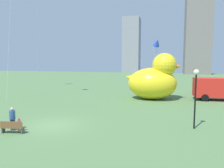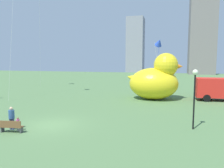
{
  "view_description": "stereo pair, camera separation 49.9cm",
  "coord_description": "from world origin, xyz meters",
  "px_view_note": "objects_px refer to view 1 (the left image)",
  "views": [
    {
      "loc": [
        8.42,
        -15.78,
        5.28
      ],
      "look_at": [
        3.55,
        5.63,
        2.79
      ],
      "focal_mm": 35.65,
      "sensor_mm": 36.0,
      "label": 1
    },
    {
      "loc": [
        8.91,
        -15.66,
        5.28
      ],
      "look_at": [
        3.55,
        5.63,
        2.79
      ],
      "focal_mm": 35.65,
      "sensor_mm": 36.0,
      "label": 2
    }
  ],
  "objects_px": {
    "person_adult": "(12,118)",
    "lamppost": "(196,86)",
    "park_bench": "(12,127)",
    "person_child": "(19,124)",
    "kite_blue": "(157,43)",
    "giant_inflatable_duck": "(154,80)",
    "box_truck": "(215,89)"
  },
  "relations": [
    {
      "from": "giant_inflatable_duck",
      "to": "kite_blue",
      "type": "xyz_separation_m",
      "value": [
        0.05,
        6.53,
        5.25
      ]
    },
    {
      "from": "park_bench",
      "to": "person_child",
      "type": "relative_size",
      "value": 1.64
    },
    {
      "from": "person_adult",
      "to": "park_bench",
      "type": "bearing_deg",
      "value": -55.65
    },
    {
      "from": "person_adult",
      "to": "person_child",
      "type": "bearing_deg",
      "value": -14.4
    },
    {
      "from": "person_child",
      "to": "giant_inflatable_duck",
      "type": "relative_size",
      "value": 0.14
    },
    {
      "from": "person_child",
      "to": "person_adult",
      "type": "bearing_deg",
      "value": 165.6
    },
    {
      "from": "lamppost",
      "to": "kite_blue",
      "type": "xyz_separation_m",
      "value": [
        -3.42,
        18.51,
        4.56
      ]
    },
    {
      "from": "person_adult",
      "to": "kite_blue",
      "type": "relative_size",
      "value": 0.2
    },
    {
      "from": "park_bench",
      "to": "person_child",
      "type": "bearing_deg",
      "value": 64.82
    },
    {
      "from": "person_adult",
      "to": "box_truck",
      "type": "bearing_deg",
      "value": 43.25
    },
    {
      "from": "giant_inflatable_duck",
      "to": "lamppost",
      "type": "relative_size",
      "value": 1.61
    },
    {
      "from": "person_child",
      "to": "kite_blue",
      "type": "distance_m",
      "value": 24.97
    },
    {
      "from": "giant_inflatable_duck",
      "to": "person_adult",
      "type": "bearing_deg",
      "value": -122.29
    },
    {
      "from": "park_bench",
      "to": "kite_blue",
      "type": "distance_m",
      "value": 25.49
    },
    {
      "from": "person_adult",
      "to": "box_truck",
      "type": "relative_size",
      "value": 0.31
    },
    {
      "from": "kite_blue",
      "to": "lamppost",
      "type": "bearing_deg",
      "value": -79.52
    },
    {
      "from": "person_adult",
      "to": "kite_blue",
      "type": "distance_m",
      "value": 24.95
    },
    {
      "from": "person_adult",
      "to": "lamppost",
      "type": "bearing_deg",
      "value": 14.44
    },
    {
      "from": "giant_inflatable_duck",
      "to": "box_truck",
      "type": "relative_size",
      "value": 1.29
    },
    {
      "from": "park_bench",
      "to": "kite_blue",
      "type": "height_order",
      "value": "kite_blue"
    },
    {
      "from": "park_bench",
      "to": "kite_blue",
      "type": "relative_size",
      "value": 0.19
    },
    {
      "from": "person_adult",
      "to": "kite_blue",
      "type": "height_order",
      "value": "kite_blue"
    },
    {
      "from": "box_truck",
      "to": "park_bench",
      "type": "bearing_deg",
      "value": -134.93
    },
    {
      "from": "person_child",
      "to": "kite_blue",
      "type": "relative_size",
      "value": 0.12
    },
    {
      "from": "lamppost",
      "to": "person_adult",
      "type": "bearing_deg",
      "value": -165.56
    },
    {
      "from": "giant_inflatable_duck",
      "to": "lamppost",
      "type": "height_order",
      "value": "giant_inflatable_duck"
    },
    {
      "from": "kite_blue",
      "to": "box_truck",
      "type": "bearing_deg",
      "value": -36.12
    },
    {
      "from": "person_adult",
      "to": "lamppost",
      "type": "xyz_separation_m",
      "value": [
        13.2,
        3.4,
        2.3
      ]
    },
    {
      "from": "lamppost",
      "to": "box_truck",
      "type": "relative_size",
      "value": 0.8
    },
    {
      "from": "giant_inflatable_duck",
      "to": "lamppost",
      "type": "bearing_deg",
      "value": -73.81
    },
    {
      "from": "park_bench",
      "to": "person_adult",
      "type": "xyz_separation_m",
      "value": [
        -0.44,
        0.64,
        0.48
      ]
    },
    {
      "from": "park_bench",
      "to": "lamppost",
      "type": "relative_size",
      "value": 0.37
    }
  ]
}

